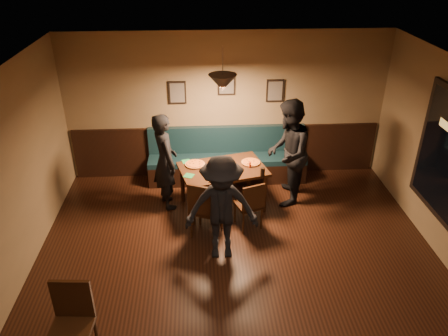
% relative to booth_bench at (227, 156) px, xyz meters
% --- Properties ---
extents(floor, '(7.00, 7.00, 0.00)m').
position_rel_booth_bench_xyz_m(floor, '(0.00, -3.20, -0.50)').
color(floor, black).
rests_on(floor, ground).
extents(ceiling, '(7.00, 7.00, 0.00)m').
position_rel_booth_bench_xyz_m(ceiling, '(0.00, -3.20, 2.30)').
color(ceiling, silver).
rests_on(ceiling, ground).
extents(wall_back, '(6.00, 0.00, 6.00)m').
position_rel_booth_bench_xyz_m(wall_back, '(0.00, 0.30, 0.90)').
color(wall_back, '#8C704F').
rests_on(wall_back, ground).
extents(wainscot, '(5.88, 0.06, 1.00)m').
position_rel_booth_bench_xyz_m(wainscot, '(0.00, 0.27, 0.00)').
color(wainscot, black).
rests_on(wainscot, ground).
extents(booth_bench, '(3.00, 0.60, 1.00)m').
position_rel_booth_bench_xyz_m(booth_bench, '(0.00, 0.00, 0.00)').
color(booth_bench, '#0F232D').
rests_on(booth_bench, ground).
extents(picture_left, '(0.32, 0.04, 0.42)m').
position_rel_booth_bench_xyz_m(picture_left, '(-0.90, 0.27, 1.20)').
color(picture_left, black).
rests_on(picture_left, wall_back).
extents(picture_center, '(0.32, 0.04, 0.42)m').
position_rel_booth_bench_xyz_m(picture_center, '(0.00, 0.27, 1.35)').
color(picture_center, black).
rests_on(picture_center, wall_back).
extents(picture_right, '(0.32, 0.04, 0.42)m').
position_rel_booth_bench_xyz_m(picture_right, '(0.90, 0.27, 1.20)').
color(picture_right, black).
rests_on(picture_right, wall_back).
extents(pendant_lamp, '(0.44, 0.44, 0.25)m').
position_rel_booth_bench_xyz_m(pendant_lamp, '(-0.14, -0.95, 1.75)').
color(pendant_lamp, black).
rests_on(pendant_lamp, ceiling).
extents(dining_table, '(1.60, 1.23, 0.76)m').
position_rel_booth_bench_xyz_m(dining_table, '(-0.14, -0.95, -0.12)').
color(dining_table, '#33180E').
rests_on(dining_table, floor).
extents(chair_near_left, '(0.57, 0.57, 0.98)m').
position_rel_booth_bench_xyz_m(chair_near_left, '(-0.44, -1.73, -0.01)').
color(chair_near_left, '#32180E').
rests_on(chair_near_left, floor).
extents(chair_near_right, '(0.48, 0.48, 0.85)m').
position_rel_booth_bench_xyz_m(chair_near_right, '(0.24, -1.57, -0.07)').
color(chair_near_right, black).
rests_on(chair_near_right, floor).
extents(diner_left, '(0.61, 0.73, 1.71)m').
position_rel_booth_bench_xyz_m(diner_left, '(-1.11, -0.83, 0.36)').
color(diner_left, black).
rests_on(diner_left, floor).
extents(diner_right, '(0.94, 1.08, 1.89)m').
position_rel_booth_bench_xyz_m(diner_right, '(0.98, -0.82, 0.45)').
color(diner_right, black).
rests_on(diner_right, floor).
extents(diner_front, '(1.07, 0.63, 1.63)m').
position_rel_booth_bench_xyz_m(diner_front, '(-0.23, -2.26, 0.32)').
color(diner_front, black).
rests_on(diner_front, floor).
extents(pizza_a, '(0.44, 0.44, 0.04)m').
position_rel_booth_bench_xyz_m(pizza_a, '(-0.61, -0.81, 0.28)').
color(pizza_a, orange).
rests_on(pizza_a, dining_table).
extents(pizza_b, '(0.42, 0.42, 0.04)m').
position_rel_booth_bench_xyz_m(pizza_b, '(-0.13, -1.09, 0.28)').
color(pizza_b, orange).
rests_on(pizza_b, dining_table).
extents(pizza_c, '(0.34, 0.34, 0.04)m').
position_rel_booth_bench_xyz_m(pizza_c, '(0.35, -0.80, 0.28)').
color(pizza_c, orange).
rests_on(pizza_c, dining_table).
extents(soda_glass, '(0.08, 0.08, 0.16)m').
position_rel_booth_bench_xyz_m(soda_glass, '(0.49, -1.27, 0.34)').
color(soda_glass, black).
rests_on(soda_glass, dining_table).
extents(tabasco_bottle, '(0.04, 0.04, 0.12)m').
position_rel_booth_bench_xyz_m(tabasco_bottle, '(0.32, -0.96, 0.32)').
color(tabasco_bottle, '#931A04').
rests_on(tabasco_bottle, dining_table).
extents(napkin_a, '(0.18, 0.18, 0.01)m').
position_rel_booth_bench_xyz_m(napkin_a, '(-0.76, -0.67, 0.26)').
color(napkin_a, '#217C3C').
rests_on(napkin_a, dining_table).
extents(napkin_b, '(0.20, 0.20, 0.01)m').
position_rel_booth_bench_xyz_m(napkin_b, '(-0.71, -1.18, 0.26)').
color(napkin_b, '#1B6730').
rests_on(napkin_b, dining_table).
extents(cutlery_set, '(0.17, 0.05, 0.00)m').
position_rel_booth_bench_xyz_m(cutlery_set, '(-0.14, -1.34, 0.26)').
color(cutlery_set, white).
rests_on(cutlery_set, dining_table).
extents(cafe_chair_far, '(0.48, 0.48, 1.01)m').
position_rel_booth_bench_xyz_m(cafe_chair_far, '(-1.97, -4.04, 0.00)').
color(cafe_chair_far, '#33190E').
rests_on(cafe_chair_far, floor).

